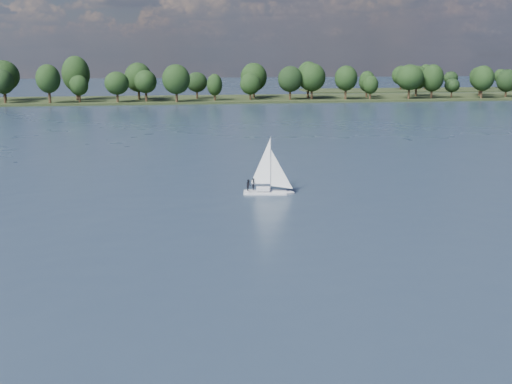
% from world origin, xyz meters
% --- Properties ---
extents(ground, '(700.00, 700.00, 0.00)m').
position_xyz_m(ground, '(0.00, 100.00, 0.00)').
color(ground, '#233342').
rests_on(ground, ground).
extents(far_shore, '(660.00, 40.00, 1.50)m').
position_xyz_m(far_shore, '(0.00, 212.00, 0.00)').
color(far_shore, black).
rests_on(far_shore, ground).
extents(far_shore_back, '(220.00, 30.00, 1.40)m').
position_xyz_m(far_shore_back, '(160.00, 260.00, 0.00)').
color(far_shore_back, black).
rests_on(far_shore_back, ground).
extents(sailboat, '(6.35, 2.66, 8.11)m').
position_xyz_m(sailboat, '(-4.67, 47.96, 2.27)').
color(sailboat, silver).
rests_on(sailboat, ground).
extents(treeline, '(563.38, 73.74, 18.84)m').
position_xyz_m(treeline, '(-16.08, 208.51, 8.15)').
color(treeline, black).
rests_on(treeline, ground).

